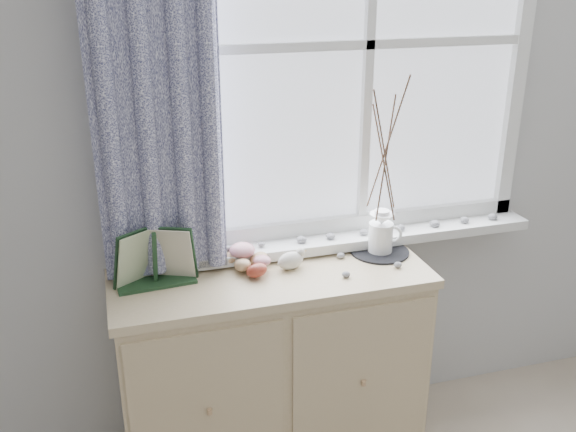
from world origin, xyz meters
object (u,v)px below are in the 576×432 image
object	(u,v)px
sideboard	(273,370)
toadstool_cluster	(247,253)
botanical_book	(155,259)
twig_pitcher	(386,151)

from	to	relation	value
sideboard	toadstool_cluster	bearing A→B (deg)	127.03
sideboard	botanical_book	distance (m)	0.68
botanical_book	twig_pitcher	size ratio (longest dim) A/B	0.44
toadstool_cluster	sideboard	bearing A→B (deg)	-52.97
sideboard	toadstool_cluster	xyz separation A→B (m)	(-0.07, 0.09, 0.48)
sideboard	botanical_book	xyz separation A→B (m)	(-0.42, 0.02, 0.54)
toadstool_cluster	twig_pitcher	distance (m)	0.65
sideboard	toadstool_cluster	distance (m)	0.50
sideboard	toadstool_cluster	size ratio (longest dim) A/B	7.82
twig_pitcher	sideboard	bearing A→B (deg)	-152.25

